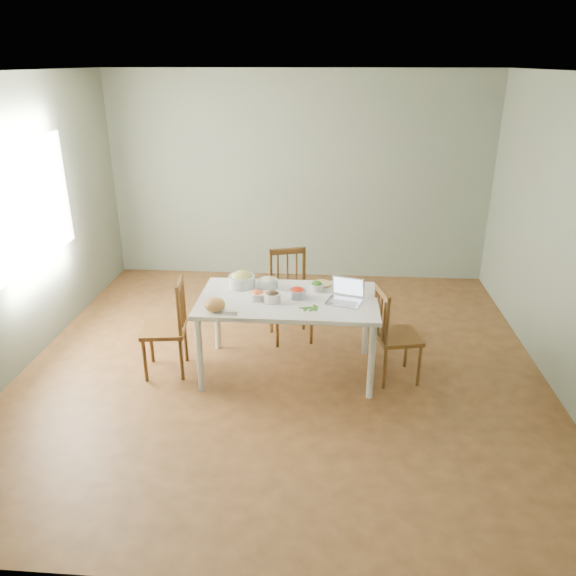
# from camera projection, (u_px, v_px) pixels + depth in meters

# --- Properties ---
(floor) EXTENTS (5.00, 5.00, 0.00)m
(floor) POSITION_uv_depth(u_px,v_px,m) (283.00, 364.00, 5.46)
(floor) COLOR #4A2D16
(floor) RESTS_ON ground
(ceiling) EXTENTS (5.00, 5.00, 0.00)m
(ceiling) POSITION_uv_depth(u_px,v_px,m) (281.00, 71.00, 4.43)
(ceiling) COLOR white
(ceiling) RESTS_ON ground
(wall_back) EXTENTS (5.00, 0.00, 2.70)m
(wall_back) POSITION_uv_depth(u_px,v_px,m) (298.00, 178.00, 7.25)
(wall_back) COLOR gray
(wall_back) RESTS_ON ground
(wall_front) EXTENTS (5.00, 0.00, 2.70)m
(wall_front) POSITION_uv_depth(u_px,v_px,m) (237.00, 384.00, 2.64)
(wall_front) COLOR gray
(wall_front) RESTS_ON ground
(wall_left) EXTENTS (0.00, 5.00, 2.70)m
(wall_left) POSITION_uv_depth(u_px,v_px,m) (14.00, 227.00, 5.12)
(wall_left) COLOR gray
(wall_left) RESTS_ON ground
(wall_right) EXTENTS (0.00, 5.00, 2.70)m
(wall_right) POSITION_uv_depth(u_px,v_px,m) (570.00, 239.00, 4.77)
(wall_right) COLOR gray
(wall_right) RESTS_ON ground
(window_left) EXTENTS (0.04, 1.60, 1.20)m
(window_left) POSITION_uv_depth(u_px,v_px,m) (30.00, 204.00, 5.34)
(window_left) COLOR white
(window_left) RESTS_ON ground
(dining_table) EXTENTS (1.64, 0.92, 0.77)m
(dining_table) POSITION_uv_depth(u_px,v_px,m) (288.00, 335.00, 5.20)
(dining_table) COLOR white
(dining_table) RESTS_ON floor
(chair_far) EXTENTS (0.52, 0.51, 0.96)m
(chair_far) POSITION_uv_depth(u_px,v_px,m) (291.00, 297.00, 5.80)
(chair_far) COLOR #432A10
(chair_far) RESTS_ON floor
(chair_left) EXTENTS (0.45, 0.47, 0.94)m
(chair_left) POSITION_uv_depth(u_px,v_px,m) (164.00, 327.00, 5.17)
(chair_left) COLOR #432A10
(chair_left) RESTS_ON floor
(chair_right) EXTENTS (0.46, 0.48, 0.91)m
(chair_right) POSITION_uv_depth(u_px,v_px,m) (398.00, 334.00, 5.07)
(chair_right) COLOR #432A10
(chair_right) RESTS_ON floor
(bread_boule) EXTENTS (0.23, 0.23, 0.12)m
(bread_boule) POSITION_uv_depth(u_px,v_px,m) (215.00, 305.00, 4.77)
(bread_boule) COLOR #C48D44
(bread_boule) RESTS_ON dining_table
(butter_stick) EXTENTS (0.12, 0.04, 0.03)m
(butter_stick) POSITION_uv_depth(u_px,v_px,m) (230.00, 313.00, 4.72)
(butter_stick) COLOR white
(butter_stick) RESTS_ON dining_table
(bowl_squash) EXTENTS (0.34, 0.34, 0.15)m
(bowl_squash) POSITION_uv_depth(u_px,v_px,m) (242.00, 279.00, 5.29)
(bowl_squash) COLOR #BFB953
(bowl_squash) RESTS_ON dining_table
(bowl_carrot) EXTENTS (0.18, 0.18, 0.08)m
(bowl_carrot) POSITION_uv_depth(u_px,v_px,m) (257.00, 295.00, 5.02)
(bowl_carrot) COLOR #E56136
(bowl_carrot) RESTS_ON dining_table
(bowl_onion) EXTENTS (0.23, 0.23, 0.10)m
(bowl_onion) POSITION_uv_depth(u_px,v_px,m) (268.00, 282.00, 5.29)
(bowl_onion) COLOR silver
(bowl_onion) RESTS_ON dining_table
(bowl_mushroom) EXTENTS (0.17, 0.17, 0.10)m
(bowl_mushroom) POSITION_uv_depth(u_px,v_px,m) (272.00, 296.00, 4.96)
(bowl_mushroom) COLOR black
(bowl_mushroom) RESTS_ON dining_table
(bowl_redpep) EXTENTS (0.16, 0.16, 0.10)m
(bowl_redpep) POSITION_uv_depth(u_px,v_px,m) (297.00, 293.00, 5.06)
(bowl_redpep) COLOR red
(bowl_redpep) RESTS_ON dining_table
(bowl_broccoli) EXTENTS (0.14, 0.14, 0.08)m
(bowl_broccoli) POSITION_uv_depth(u_px,v_px,m) (317.00, 286.00, 5.22)
(bowl_broccoli) COLOR #173B11
(bowl_broccoli) RESTS_ON dining_table
(flatbread) EXTENTS (0.22, 0.22, 0.02)m
(flatbread) POSITION_uv_depth(u_px,v_px,m) (321.00, 284.00, 5.35)
(flatbread) COLOR #E0C088
(flatbread) RESTS_ON dining_table
(basil_bunch) EXTENTS (0.19, 0.19, 0.02)m
(basil_bunch) POSITION_uv_depth(u_px,v_px,m) (309.00, 307.00, 4.84)
(basil_bunch) COLOR #204C1C
(basil_bunch) RESTS_ON dining_table
(laptop) EXTENTS (0.36, 0.33, 0.21)m
(laptop) POSITION_uv_depth(u_px,v_px,m) (344.00, 292.00, 4.92)
(laptop) COLOR silver
(laptop) RESTS_ON dining_table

